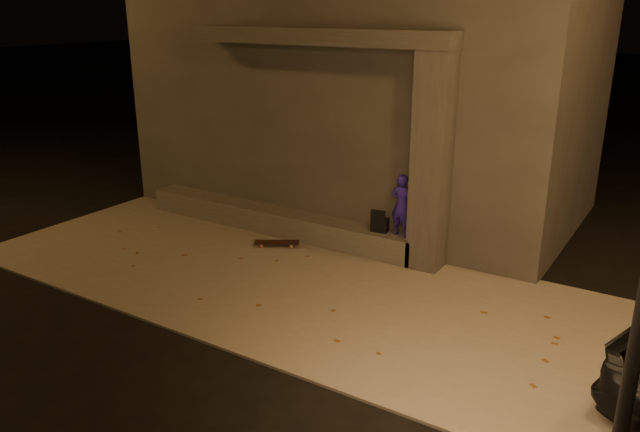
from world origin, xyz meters
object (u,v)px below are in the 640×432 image
Objects in this scene: column at (432,164)px; skateboard at (277,243)px; backpack at (380,224)px; skateboarder at (402,205)px.

column is 4.43× the size of skateboard.
skateboarder is at bearing -9.00° from backpack.
backpack is at bearing 4.52° from skateboarder.
skateboard is at bearing -169.01° from backpack.
backpack is at bearing -180.00° from column.
skateboarder is 2.67× the size of backpack.
backpack is 0.51× the size of skateboard.
column reaches higher than skateboard.
skateboard is (-1.79, -0.65, -0.52)m from backpack.
skateboarder is 0.58m from backpack.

